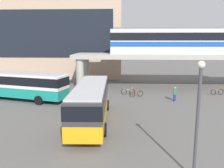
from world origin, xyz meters
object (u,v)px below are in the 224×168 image
at_px(station_building, 52,39).
at_px(bicycle_silver, 128,92).
at_px(bus_secondary, 22,83).
at_px(pedestrian_walking_across, 175,95).
at_px(train, 183,41).
at_px(bicycle_red, 136,94).
at_px(bicycle_orange, 217,92).
at_px(bus_main, 91,99).

height_order(station_building, bicycle_silver, station_building).
relative_size(bus_secondary, pedestrian_walking_across, 6.77).
bearing_deg(train, bicycle_red, -135.89).
xyz_separation_m(station_building, train, (23.26, -11.97, -0.48)).
xyz_separation_m(bus_secondary, bicycle_red, (13.43, 2.16, -1.63)).
xyz_separation_m(train, bicycle_red, (-7.26, -7.04, -6.56)).
bearing_deg(train, pedestrian_walking_across, -108.32).
relative_size(train, bicycle_orange, 12.31).
height_order(station_building, bus_secondary, station_building).
bearing_deg(bus_secondary, bus_main, -38.58).
distance_m(station_building, bus_secondary, 22.00).
distance_m(train, bus_main, 20.72).
height_order(bus_secondary, bicycle_red, bus_secondary).
xyz_separation_m(bicycle_orange, pedestrian_walking_across, (-6.23, -3.59, 0.42)).
bearing_deg(train, bus_main, -125.42).
relative_size(train, pedestrian_walking_across, 12.95).
bearing_deg(bus_secondary, station_building, 96.89).
bearing_deg(bus_main, bicycle_red, 64.81).
xyz_separation_m(bicycle_red, pedestrian_walking_across, (4.26, -2.03, 0.42)).
relative_size(station_building, bus_main, 2.52).
distance_m(bicycle_red, pedestrian_walking_across, 4.74).
xyz_separation_m(train, bicycle_orange, (3.22, -5.49, -6.56)).
distance_m(train, bicycle_red, 12.06).
height_order(station_building, pedestrian_walking_across, station_building).
xyz_separation_m(bicycle_silver, pedestrian_walking_across, (5.27, -3.25, 0.42)).
relative_size(station_building, bicycle_orange, 15.96).
height_order(bicycle_orange, bicycle_red, same).
bearing_deg(pedestrian_walking_across, bus_main, -139.77).
relative_size(station_building, bicycle_red, 16.36).
relative_size(train, bus_main, 1.95).
bearing_deg(station_building, bus_secondary, -83.11).
height_order(bicycle_red, pedestrian_walking_across, pedestrian_walking_across).
bearing_deg(bicycle_silver, bus_secondary, -164.81).
bearing_deg(bus_main, bus_secondary, 141.42).
distance_m(bus_secondary, pedestrian_walking_across, 17.74).
relative_size(bus_main, bicycle_silver, 6.21).
bearing_deg(station_building, bicycle_orange, -33.40).
bearing_deg(bus_main, station_building, 112.22).
distance_m(bus_secondary, bicycle_silver, 12.97).
bearing_deg(bus_secondary, pedestrian_walking_across, 0.40).
distance_m(bicycle_orange, bicycle_red, 10.60).
xyz_separation_m(train, bicycle_silver, (-8.28, -5.82, -6.56)).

